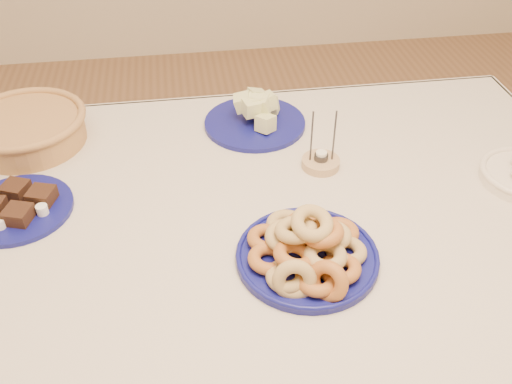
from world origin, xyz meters
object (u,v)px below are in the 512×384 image
wicker_basket (26,128)px  candle_holder (321,162)px  melon_plate (257,114)px  brownie_plate (17,207)px  donut_platter (308,251)px  dining_table (253,247)px

wicker_basket → candle_holder: bearing=-16.7°
melon_plate → brownie_plate: 0.66m
brownie_plate → candle_holder: (0.72, 0.07, 0.00)m
donut_platter → brownie_plate: size_ratio=1.19×
donut_platter → candle_holder: 0.34m
donut_platter → melon_plate: (-0.02, 0.55, -0.00)m
dining_table → melon_plate: (0.07, 0.38, 0.14)m
donut_platter → candle_holder: candle_holder is taller
candle_holder → wicker_basket: bearing=163.3°
dining_table → candle_holder: 0.27m
brownie_plate → candle_holder: candle_holder is taller
dining_table → candle_holder: candle_holder is taller
donut_platter → brownie_plate: (-0.61, 0.25, -0.02)m
donut_platter → candle_holder: size_ratio=2.36×
brownie_plate → wicker_basket: 0.29m
donut_platter → candle_holder: (0.11, 0.32, -0.02)m
melon_plate → wicker_basket: size_ratio=0.86×
donut_platter → brownie_plate: donut_platter is taller
dining_table → melon_plate: 0.41m
wicker_basket → candle_holder: 0.77m
donut_platter → brownie_plate: bearing=157.6°
brownie_plate → candle_holder: 0.72m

